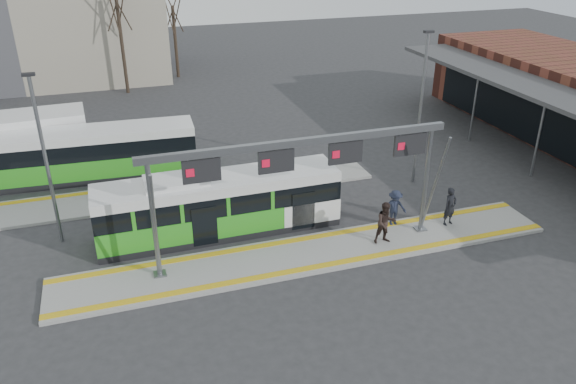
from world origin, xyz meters
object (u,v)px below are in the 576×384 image
Objects in this scene: passenger_a at (450,206)px; passenger_b at (386,223)px; passenger_c at (395,208)px; hero_bus at (219,205)px; gantry at (304,163)px.

passenger_b is at bearing 176.12° from passenger_a.
passenger_b reaches higher than passenger_c.
passenger_a is at bearing -15.92° from hero_bus.
passenger_a is (10.41, -2.88, -0.31)m from hero_bus.
passenger_a reaches higher than passenger_c.
gantry is at bearing 167.90° from passenger_a.
gantry reaches higher than passenger_b.
gantry reaches higher than passenger_c.
passenger_b is 1.10× the size of passenger_c.
gantry is 4.90m from passenger_b.
passenger_b is at bearing -27.52° from hero_bus.
passenger_a is 1.05× the size of passenger_c.
passenger_a is 3.69m from passenger_b.
passenger_b reaches higher than passenger_a.
gantry reaches higher than passenger_a.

